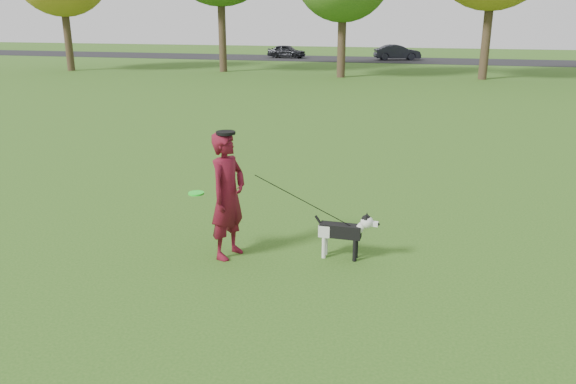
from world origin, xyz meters
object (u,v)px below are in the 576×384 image
(man, at_px, (228,196))
(dog, at_px, (345,230))
(car_left, at_px, (287,51))
(car_mid, at_px, (397,52))

(man, distance_m, dog, 1.79)
(dog, relative_size, car_left, 0.30)
(dog, xyz_separation_m, car_mid, (-2.62, 40.16, 0.18))
(dog, distance_m, car_left, 41.91)
(dog, relative_size, car_mid, 0.26)
(man, height_order, dog, man)
(dog, xyz_separation_m, car_left, (-11.99, 40.16, 0.13))
(man, xyz_separation_m, car_mid, (-0.93, 40.52, -0.31))
(dog, bearing_deg, car_left, 106.62)
(man, height_order, car_mid, man)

